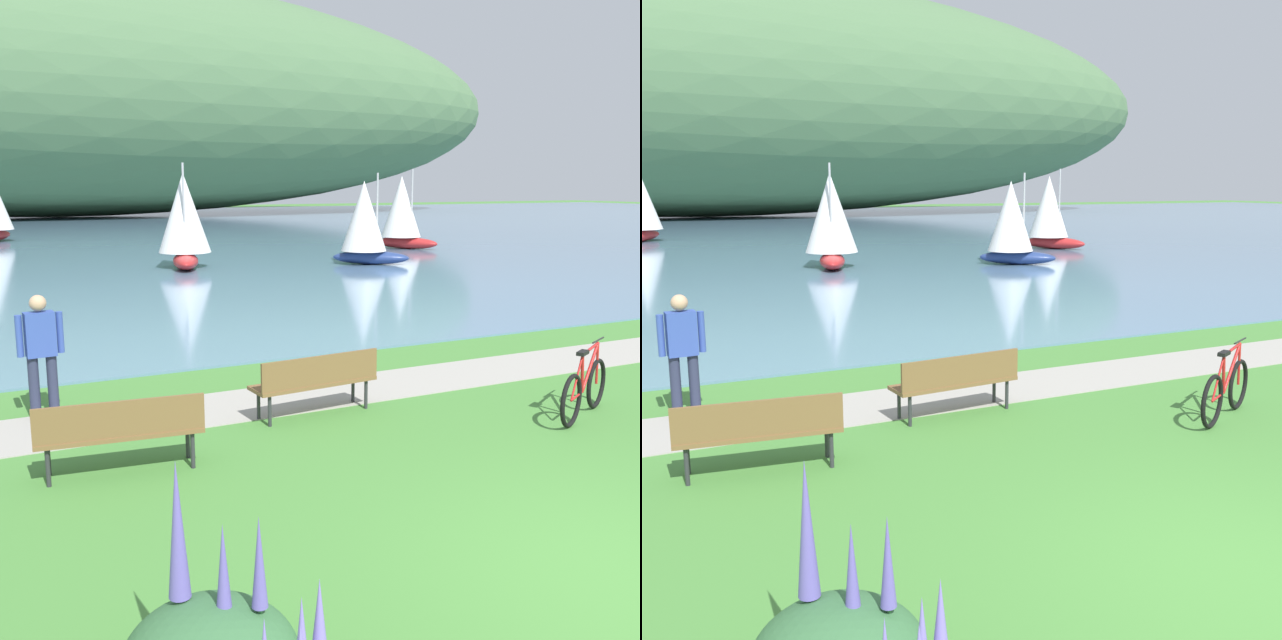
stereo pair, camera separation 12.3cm
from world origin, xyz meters
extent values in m
plane|color=#478438|center=(0.00, 0.00, 0.00)|extent=(200.00, 200.00, 0.00)
cube|color=#5B7F9E|center=(0.00, 48.00, 0.02)|extent=(180.00, 80.00, 0.04)
ellipsoid|color=#4C7047|center=(3.65, 69.11, 11.15)|extent=(95.18, 28.00, 22.22)
cube|color=#A39E93|center=(0.00, 5.78, 0.01)|extent=(60.00, 1.50, 0.01)
cube|color=brown|center=(-0.53, 4.96, 0.45)|extent=(1.83, 0.62, 0.05)
cube|color=brown|center=(-0.51, 4.75, 0.68)|extent=(1.80, 0.18, 0.40)
cylinder|color=#2D2D33|center=(-1.30, 5.06, 0.23)|extent=(0.05, 0.05, 0.45)
cylinder|color=#2D2D33|center=(0.22, 5.18, 0.23)|extent=(0.05, 0.05, 0.45)
cylinder|color=#2D2D33|center=(-1.28, 4.73, 0.23)|extent=(0.05, 0.05, 0.45)
cylinder|color=#2D2D33|center=(0.25, 4.85, 0.23)|extent=(0.05, 0.05, 0.45)
cube|color=brown|center=(-3.34, 4.04, 0.45)|extent=(1.84, 0.68, 0.05)
cube|color=brown|center=(-3.36, 3.83, 0.68)|extent=(1.79, 0.24, 0.40)
cylinder|color=#2D2D33|center=(-4.08, 4.29, 0.23)|extent=(0.05, 0.05, 0.45)
cylinder|color=#2D2D33|center=(-2.56, 4.12, 0.23)|extent=(0.05, 0.05, 0.45)
cylinder|color=#2D2D33|center=(-4.11, 3.96, 0.23)|extent=(0.05, 0.05, 0.45)
cylinder|color=#2D2D33|center=(-2.59, 3.79, 0.23)|extent=(0.05, 0.05, 0.45)
torus|color=black|center=(3.20, 3.43, 0.36)|extent=(0.67, 0.37, 0.72)
torus|color=black|center=(2.26, 2.96, 0.36)|extent=(0.67, 0.37, 0.72)
cylinder|color=red|center=(2.90, 3.28, 0.67)|extent=(0.56, 0.31, 0.61)
cylinder|color=red|center=(2.87, 3.26, 0.94)|extent=(0.61, 0.33, 0.09)
cylinder|color=red|center=(2.61, 3.13, 0.65)|extent=(0.13, 0.09, 0.54)
cylinder|color=red|center=(2.45, 3.06, 0.37)|extent=(0.40, 0.22, 0.05)
cylinder|color=red|center=(2.42, 3.04, 0.64)|extent=(0.34, 0.19, 0.56)
cylinder|color=red|center=(3.18, 3.42, 0.66)|extent=(0.09, 0.07, 0.60)
cube|color=black|center=(2.57, 3.11, 0.94)|extent=(0.26, 0.20, 0.05)
cylinder|color=black|center=(3.16, 3.41, 1.00)|extent=(0.44, 0.23, 0.02)
cylinder|color=#282D47|center=(-4.02, 6.36, 0.44)|extent=(0.14, 0.14, 0.88)
cylinder|color=#282D47|center=(-3.78, 6.38, 0.44)|extent=(0.14, 0.14, 0.88)
cube|color=#334CA5|center=(-3.90, 6.37, 1.18)|extent=(0.40, 0.25, 0.60)
sphere|color=tan|center=(-3.90, 6.37, 1.60)|extent=(0.22, 0.22, 0.22)
cylinder|color=#334CA5|center=(-4.16, 6.34, 1.18)|extent=(0.09, 0.09, 0.56)
cylinder|color=#334CA5|center=(-3.64, 6.39, 1.18)|extent=(0.09, 0.09, 0.56)
cylinder|color=#386B3D|center=(-3.71, 0.23, 0.60)|extent=(0.02, 0.02, 0.12)
cone|color=#6B5BB7|center=(-3.71, 0.23, 1.10)|extent=(0.14, 0.14, 0.89)
cylinder|color=#386B3D|center=(-3.31, -0.09, 0.60)|extent=(0.02, 0.02, 0.12)
cone|color=#6B5BB7|center=(-3.31, -0.09, 0.95)|extent=(0.10, 0.10, 0.58)
cylinder|color=#386B3D|center=(-3.50, 0.00, 0.60)|extent=(0.02, 0.02, 0.12)
cone|color=#6B5BB7|center=(-3.50, 0.00, 0.93)|extent=(0.09, 0.09, 0.54)
ellipsoid|color=#B22323|center=(14.62, 26.08, 0.32)|extent=(2.48, 3.22, 0.57)
cylinder|color=#B2B2B2|center=(14.75, 25.87, 2.22)|extent=(0.08, 0.08, 3.23)
cone|color=white|center=(14.46, 26.34, 2.06)|extent=(2.64, 2.64, 2.91)
ellipsoid|color=navy|center=(9.58, 20.83, 0.30)|extent=(2.90, 2.47, 0.52)
cylinder|color=#B2B2B2|center=(9.77, 20.69, 2.06)|extent=(0.07, 0.07, 2.99)
cone|color=white|center=(9.36, 21.00, 1.91)|extent=(2.49, 2.49, 2.69)
ellipsoid|color=#B22323|center=(2.69, 22.64, 0.33)|extent=(1.73, 3.41, 0.57)
cylinder|color=#B2B2B2|center=(2.62, 22.39, 2.25)|extent=(0.08, 0.08, 3.28)
cone|color=white|center=(2.77, 22.94, 2.09)|extent=(2.38, 2.38, 2.95)
camera|label=1|loc=(-4.74, -3.82, 3.16)|focal=40.91mm
camera|label=2|loc=(-4.63, -3.87, 3.16)|focal=40.91mm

